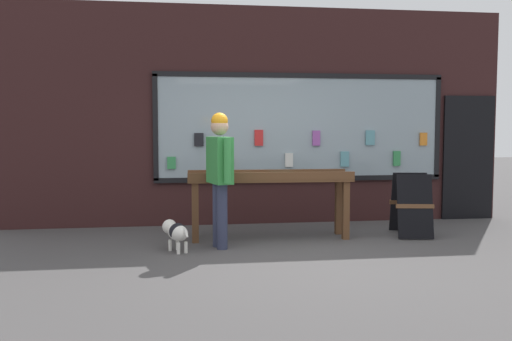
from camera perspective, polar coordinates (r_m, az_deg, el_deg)
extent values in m
plane|color=#474444|center=(7.12, 2.84, -8.45)|extent=(40.00, 40.00, 0.00)
cube|color=#331919|center=(9.30, 0.02, 5.45)|extent=(8.27, 0.20, 3.50)
cube|color=#8C9EA8|center=(9.31, 4.56, 4.31)|extent=(4.67, 0.03, 1.67)
cube|color=black|center=(9.34, 4.59, 9.44)|extent=(4.75, 0.06, 0.08)
cube|color=black|center=(9.35, 4.52, -0.81)|extent=(4.75, 0.06, 0.08)
cube|color=black|center=(9.08, -10.02, 4.26)|extent=(0.08, 0.06, 1.67)
cube|color=black|center=(10.09, 17.64, 4.13)|extent=(0.08, 0.06, 1.67)
cube|color=#338C4C|center=(9.05, -8.45, 0.76)|extent=(0.13, 0.03, 0.19)
cube|color=black|center=(9.04, -5.73, 3.10)|extent=(0.15, 0.03, 0.21)
cube|color=yellow|center=(9.09, -2.78, 0.77)|extent=(0.13, 0.03, 0.19)
cube|color=red|center=(9.14, 0.28, 3.29)|extent=(0.14, 0.03, 0.25)
cube|color=silver|center=(9.24, 3.32, 1.06)|extent=(0.13, 0.03, 0.22)
cube|color=#994CA5|center=(9.33, 6.05, 3.24)|extent=(0.13, 0.03, 0.24)
cube|color=#5999A5|center=(9.47, 8.87, 1.14)|extent=(0.14, 0.03, 0.25)
cube|color=#5999A5|center=(9.59, 11.35, 3.23)|extent=(0.15, 0.03, 0.24)
cube|color=#338C4C|center=(9.77, 13.90, 1.18)|extent=(0.12, 0.03, 0.25)
cube|color=orange|center=(9.94, 16.40, 3.03)|extent=(0.12, 0.03, 0.21)
cube|color=black|center=(10.37, 20.45, 1.21)|extent=(0.90, 0.04, 2.10)
cube|color=brown|center=(7.81, -6.10, -4.24)|extent=(0.09, 0.09, 0.82)
cube|color=brown|center=(8.10, 8.96, -3.96)|extent=(0.09, 0.09, 0.82)
cube|color=brown|center=(8.21, -6.12, -3.83)|extent=(0.09, 0.09, 0.82)
cube|color=brown|center=(8.48, 8.25, -3.57)|extent=(0.09, 0.09, 0.82)
cube|color=brown|center=(8.03, 1.38, -0.89)|extent=(2.32, 0.63, 0.04)
cube|color=brown|center=(7.78, 1.63, -0.63)|extent=(2.30, 0.13, 0.12)
cube|color=brown|center=(8.27, 1.15, -0.32)|extent=(2.30, 0.13, 0.12)
cube|color=red|center=(7.86, -5.74, -0.83)|extent=(0.16, 0.22, 0.02)
cube|color=#338C4C|center=(7.93, -4.09, -0.72)|extent=(0.15, 0.22, 0.03)
cube|color=yellow|center=(8.03, -2.54, -0.68)|extent=(0.13, 0.19, 0.02)
cube|color=silver|center=(8.11, -1.08, -0.60)|extent=(0.15, 0.23, 0.03)
cube|color=#994CA5|center=(7.95, 0.92, -0.74)|extent=(0.17, 0.23, 0.02)
cube|color=#5999A5|center=(8.17, 2.05, -0.55)|extent=(0.17, 0.22, 0.03)
cube|color=#5999A5|center=(8.22, 3.29, -0.53)|extent=(0.14, 0.23, 0.03)
cube|color=#338C4C|center=(8.07, 5.16, -0.69)|extent=(0.18, 0.21, 0.02)
cube|color=black|center=(8.27, 6.79, -0.58)|extent=(0.16, 0.21, 0.02)
cube|color=black|center=(8.30, 8.25, -0.51)|extent=(0.14, 0.20, 0.03)
cylinder|color=#2D334C|center=(7.38, -3.41, -4.62)|extent=(0.14, 0.14, 0.85)
cylinder|color=#2D334C|center=(7.54, -3.83, -4.43)|extent=(0.14, 0.14, 0.85)
cube|color=#338C3F|center=(7.38, -3.65, 1.04)|extent=(0.33, 0.52, 0.60)
cylinder|color=#338C3F|center=(7.10, -2.87, 1.02)|extent=(0.09, 0.09, 0.57)
cylinder|color=#338C3F|center=(7.66, -4.37, 1.27)|extent=(0.09, 0.09, 0.57)
sphere|color=tan|center=(7.37, -3.67, 4.42)|extent=(0.23, 0.23, 0.23)
sphere|color=orange|center=(7.37, -3.67, 4.95)|extent=(0.22, 0.22, 0.22)
ellipsoid|color=white|center=(7.30, -7.83, -6.16)|extent=(0.36, 0.44, 0.21)
ellipsoid|color=black|center=(7.30, -7.83, -6.09)|extent=(0.30, 0.30, 0.22)
sphere|color=white|center=(7.50, -8.64, -5.57)|extent=(0.19, 0.19, 0.19)
cylinder|color=white|center=(7.10, -7.01, -6.20)|extent=(0.07, 0.10, 0.12)
cylinder|color=white|center=(7.46, -7.85, -7.32)|extent=(0.04, 0.04, 0.14)
cylinder|color=white|center=(7.41, -8.58, -7.40)|extent=(0.04, 0.04, 0.14)
cylinder|color=white|center=(7.26, -7.02, -7.64)|extent=(0.04, 0.04, 0.14)
cylinder|color=white|center=(7.21, -7.77, -7.73)|extent=(0.04, 0.04, 0.14)
cube|color=black|center=(8.36, 15.61, -3.48)|extent=(0.53, 0.34, 0.90)
cube|color=brown|center=(8.36, 15.61, -3.48)|extent=(0.53, 0.15, 0.07)
cube|color=black|center=(8.81, 14.92, -3.06)|extent=(0.53, 0.34, 0.90)
cube|color=brown|center=(8.81, 14.92, -3.06)|extent=(0.53, 0.15, 0.07)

